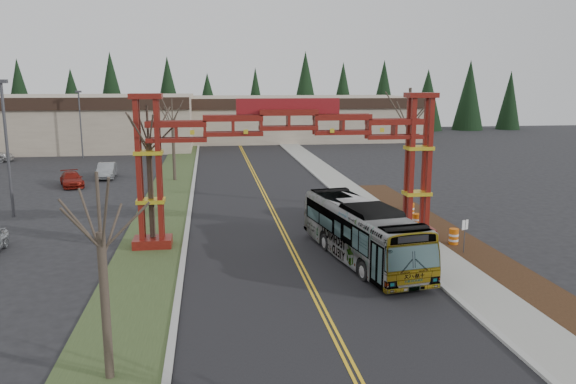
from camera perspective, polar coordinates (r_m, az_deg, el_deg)
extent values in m
cube|color=black|center=(40.77, -1.36, -2.36)|extent=(12.00, 110.00, 0.02)
cube|color=yellow|center=(40.75, -1.53, -2.34)|extent=(0.12, 100.00, 0.01)
cube|color=yellow|center=(40.78, -1.19, -2.33)|extent=(0.12, 100.00, 0.01)
cube|color=#A7A7A2|center=(41.89, 7.03, -1.98)|extent=(0.30, 110.00, 0.15)
cube|color=gray|center=(42.29, 8.93, -1.91)|extent=(2.60, 110.00, 0.14)
cube|color=black|center=(30.04, 22.19, -8.11)|extent=(2.60, 50.00, 0.12)
cube|color=#374824|center=(40.64, -12.64, -2.63)|extent=(4.00, 110.00, 0.08)
cube|color=#A7A7A2|center=(40.52, -10.04, -2.52)|extent=(0.30, 110.00, 0.15)
cube|color=#570F0B|center=(33.84, -13.57, -5.02)|extent=(2.20, 1.60, 0.60)
cube|color=#570F0B|center=(32.64, -14.93, 2.07)|extent=(0.28, 0.28, 8.00)
cube|color=#570F0B|center=(32.52, -13.01, 2.13)|extent=(0.28, 0.28, 8.00)
cube|color=#570F0B|center=(33.33, -14.79, 2.25)|extent=(0.28, 0.28, 8.00)
cube|color=#570F0B|center=(33.21, -12.91, 2.31)|extent=(0.28, 0.28, 8.00)
cube|color=yellow|center=(33.24, -13.77, -0.87)|extent=(1.60, 1.10, 0.22)
cube|color=yellow|center=(32.78, -13.99, 3.92)|extent=(1.60, 1.10, 0.22)
cube|color=#570F0B|center=(32.55, -14.26, 9.42)|extent=(1.80, 1.20, 0.30)
cube|color=#570F0B|center=(35.94, 12.78, -4.03)|extent=(2.20, 1.60, 0.60)
cube|color=#570F0B|center=(34.56, 12.44, 2.67)|extent=(0.28, 0.28, 8.00)
cube|color=#570F0B|center=(34.96, 14.13, 2.69)|extent=(0.28, 0.28, 8.00)
cube|color=#570F0B|center=(35.21, 12.05, 2.84)|extent=(0.28, 0.28, 8.00)
cube|color=#570F0B|center=(35.60, 13.71, 2.86)|extent=(0.28, 0.28, 8.00)
cube|color=yellow|center=(35.38, 12.96, -0.12)|extent=(1.60, 1.10, 0.22)
cube|color=yellow|center=(34.95, 13.16, 4.39)|extent=(1.60, 1.10, 0.22)
cube|color=#570F0B|center=(34.73, 13.39, 9.55)|extent=(1.80, 1.20, 0.30)
cube|color=#570F0B|center=(32.75, 0.02, 7.58)|extent=(16.00, 0.90, 1.00)
cube|color=#570F0B|center=(32.82, 0.02, 6.01)|extent=(16.00, 0.90, 0.60)
cube|color=maroon|center=(32.72, 0.02, 8.72)|extent=(6.00, 0.25, 0.90)
cube|color=gray|center=(90.21, -24.55, 6.51)|extent=(46.00, 22.00, 7.50)
cube|color=black|center=(79.49, -26.96, 7.94)|extent=(46.00, 0.40, 1.60)
cube|color=gray|center=(95.68, 0.75, 7.57)|extent=(38.00, 20.00, 7.00)
cube|color=black|center=(85.58, 1.80, 8.95)|extent=(38.00, 0.40, 1.60)
cone|color=black|center=(111.53, -25.78, 8.54)|extent=(5.60, 5.60, 13.00)
cylinder|color=#382D26|center=(111.83, -25.53, 5.63)|extent=(0.80, 0.80, 1.60)
cone|color=black|center=(109.29, -21.48, 8.84)|extent=(5.60, 5.60, 13.00)
cylinder|color=#382D26|center=(109.59, -21.27, 5.86)|extent=(0.80, 0.80, 1.60)
cone|color=black|center=(107.67, -17.03, 9.09)|extent=(5.60, 5.60, 13.00)
cylinder|color=#382D26|center=(107.98, -16.86, 6.07)|extent=(0.80, 0.80, 1.60)
cone|color=black|center=(106.70, -12.46, 9.30)|extent=(5.60, 5.60, 13.00)
cylinder|color=#382D26|center=(107.02, -12.33, 6.25)|extent=(0.80, 0.80, 1.60)
cone|color=black|center=(106.41, -7.83, 9.45)|extent=(5.60, 5.60, 13.00)
cylinder|color=#382D26|center=(106.73, -7.75, 6.40)|extent=(0.80, 0.80, 1.60)
cone|color=black|center=(106.79, -3.20, 9.55)|extent=(5.60, 5.60, 13.00)
cylinder|color=#382D26|center=(107.11, -3.17, 6.50)|extent=(0.80, 0.80, 1.60)
cone|color=black|center=(107.85, 1.36, 9.58)|extent=(5.60, 5.60, 13.00)
cylinder|color=#382D26|center=(108.16, 1.35, 6.56)|extent=(0.80, 0.80, 1.60)
cone|color=black|center=(109.56, 5.82, 9.55)|extent=(5.60, 5.60, 13.00)
cylinder|color=#382D26|center=(109.87, 5.76, 6.58)|extent=(0.80, 0.80, 1.60)
cone|color=black|center=(111.89, 10.11, 9.47)|extent=(5.60, 5.60, 13.00)
cylinder|color=#382D26|center=(112.19, 10.01, 6.56)|extent=(0.80, 0.80, 1.60)
cone|color=black|center=(114.80, 14.20, 9.34)|extent=(5.60, 5.60, 13.00)
cylinder|color=#382D26|center=(115.09, 14.06, 6.51)|extent=(0.80, 0.80, 1.60)
cone|color=black|center=(118.25, 18.06, 9.18)|extent=(5.60, 5.60, 13.00)
cylinder|color=#382D26|center=(118.54, 17.90, 6.43)|extent=(0.80, 0.80, 1.60)
cone|color=black|center=(122.20, 21.69, 8.99)|extent=(5.60, 5.60, 13.00)
cylinder|color=#382D26|center=(122.48, 21.50, 6.33)|extent=(0.80, 0.80, 1.60)
imported|color=#989C9F|center=(30.53, 7.48, -4.03)|extent=(4.44, 11.75, 3.20)
imported|color=#A5A8AD|center=(39.90, 3.78, -1.56)|extent=(2.74, 4.92, 1.54)
imported|color=maroon|center=(55.50, -21.11, 1.21)|extent=(3.15, 4.88, 1.32)
imported|color=#929699|center=(59.11, -17.95, 2.09)|extent=(1.87, 4.70, 1.52)
cylinder|color=#382D26|center=(19.14, -18.06, -11.09)|extent=(0.29, 0.29, 4.98)
cylinder|color=#382D26|center=(18.16, -18.70, -1.12)|extent=(0.11, 0.11, 1.99)
cylinder|color=#382D26|center=(33.40, -13.75, -0.36)|extent=(0.33, 0.33, 6.12)
cylinder|color=#382D26|center=(32.85, -14.08, 6.63)|extent=(0.12, 0.12, 2.24)
cylinder|color=#382D26|center=(55.56, -11.54, 4.16)|extent=(0.30, 0.30, 5.95)
cylinder|color=#382D26|center=(55.23, -11.70, 8.20)|extent=(0.11, 0.11, 2.08)
cylinder|color=#382D26|center=(42.63, 12.07, 2.65)|extent=(0.35, 0.35, 6.82)
cylinder|color=#382D26|center=(42.22, 12.32, 8.69)|extent=(0.13, 0.13, 2.39)
cylinder|color=#3F3F44|center=(44.13, -26.61, 3.72)|extent=(0.21, 0.21, 9.45)
cube|color=#3F3F44|center=(43.87, -27.16, 9.97)|extent=(0.84, 0.42, 0.26)
cylinder|color=#3F3F44|center=(75.35, -20.31, 6.35)|extent=(0.18, 0.18, 8.19)
cube|color=#3F3F44|center=(75.16, -20.53, 9.53)|extent=(0.73, 0.36, 0.23)
cylinder|color=#3F3F44|center=(32.89, 17.48, -4.43)|extent=(0.05, 0.05, 2.00)
cube|color=white|center=(32.71, 17.55, -3.20)|extent=(0.43, 0.22, 0.55)
cylinder|color=#D85D0C|center=(34.57, 16.47, -4.44)|extent=(0.54, 0.54, 1.05)
cylinder|color=white|center=(34.52, 16.49, -4.19)|extent=(0.57, 0.57, 0.13)
cylinder|color=white|center=(34.61, 16.46, -4.69)|extent=(0.57, 0.57, 0.13)
cylinder|color=#D85D0C|center=(37.73, 12.90, -2.95)|extent=(0.55, 0.55, 1.05)
cylinder|color=white|center=(37.70, 12.91, -2.72)|extent=(0.57, 0.57, 0.13)
cylinder|color=white|center=(37.77, 12.89, -3.18)|extent=(0.57, 0.57, 0.13)
cylinder|color=#D85D0C|center=(40.81, 12.31, -1.85)|extent=(0.55, 0.55, 1.06)
cylinder|color=white|center=(40.78, 12.32, -1.64)|extent=(0.57, 0.57, 0.13)
cylinder|color=white|center=(40.85, 12.30, -2.07)|extent=(0.57, 0.57, 0.13)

